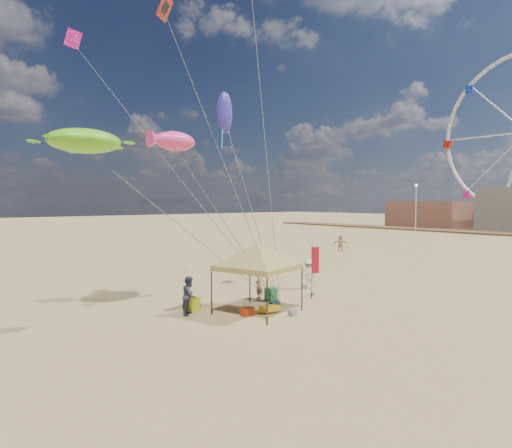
{
  "coord_description": "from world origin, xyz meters",
  "views": [
    {
      "loc": [
        -14.8,
        -15.03,
        5.22
      ],
      "look_at": [
        0.0,
        3.0,
        4.0
      ],
      "focal_mm": 30.59,
      "sensor_mm": 36.0,
      "label": 1
    }
  ],
  "objects_px": {
    "feather_flag": "(314,263)",
    "person_near_c": "(308,274)",
    "cooler_blue": "(272,292)",
    "person_near_b": "(189,295)",
    "canopy_tent": "(258,245)",
    "cooler_red": "(247,312)",
    "chair_yellow": "(193,304)",
    "beach_cart": "(270,308)",
    "person_near_a": "(259,284)",
    "chair_green": "(271,294)",
    "lamp_north": "(416,200)",
    "person_far_c": "(341,243)"
  },
  "relations": [
    {
      "from": "feather_flag",
      "to": "person_near_c",
      "type": "distance_m",
      "value": 2.78
    },
    {
      "from": "cooler_blue",
      "to": "person_near_b",
      "type": "xyz_separation_m",
      "value": [
        -5.71,
        -0.74,
        0.7
      ]
    },
    {
      "from": "canopy_tent",
      "to": "cooler_red",
      "type": "height_order",
      "value": "canopy_tent"
    },
    {
      "from": "chair_yellow",
      "to": "beach_cart",
      "type": "bearing_deg",
      "value": -44.5
    },
    {
      "from": "cooler_blue",
      "to": "person_near_a",
      "type": "distance_m",
      "value": 1.33
    },
    {
      "from": "feather_flag",
      "to": "beach_cart",
      "type": "distance_m",
      "value": 4.26
    },
    {
      "from": "canopy_tent",
      "to": "chair_green",
      "type": "bearing_deg",
      "value": 34.39
    },
    {
      "from": "beach_cart",
      "to": "person_near_b",
      "type": "bearing_deg",
      "value": 146.01
    },
    {
      "from": "chair_green",
      "to": "cooler_red",
      "type": "bearing_deg",
      "value": -150.67
    },
    {
      "from": "canopy_tent",
      "to": "lamp_north",
      "type": "relative_size",
      "value": 0.72
    },
    {
      "from": "cooler_blue",
      "to": "person_far_c",
      "type": "height_order",
      "value": "person_far_c"
    },
    {
      "from": "cooler_red",
      "to": "cooler_blue",
      "type": "bearing_deg",
      "value": 34.44
    },
    {
      "from": "chair_yellow",
      "to": "cooler_blue",
      "type": "bearing_deg",
      "value": 2.78
    },
    {
      "from": "person_near_a",
      "to": "lamp_north",
      "type": "height_order",
      "value": "lamp_north"
    },
    {
      "from": "beach_cart",
      "to": "lamp_north",
      "type": "distance_m",
      "value": 62.35
    },
    {
      "from": "chair_yellow",
      "to": "person_near_a",
      "type": "relative_size",
      "value": 0.45
    },
    {
      "from": "cooler_red",
      "to": "lamp_north",
      "type": "bearing_deg",
      "value": 23.96
    },
    {
      "from": "beach_cart",
      "to": "feather_flag",
      "type": "bearing_deg",
      "value": 11.11
    },
    {
      "from": "chair_green",
      "to": "person_near_b",
      "type": "bearing_deg",
      "value": 176.89
    },
    {
      "from": "person_near_c",
      "to": "lamp_north",
      "type": "height_order",
      "value": "lamp_north"
    },
    {
      "from": "beach_cart",
      "to": "lamp_north",
      "type": "bearing_deg",
      "value": 24.59
    },
    {
      "from": "person_far_c",
      "to": "lamp_north",
      "type": "distance_m",
      "value": 36.54
    },
    {
      "from": "person_near_b",
      "to": "person_far_c",
      "type": "height_order",
      "value": "person_near_b"
    },
    {
      "from": "feather_flag",
      "to": "person_near_b",
      "type": "height_order",
      "value": "feather_flag"
    },
    {
      "from": "cooler_red",
      "to": "chair_green",
      "type": "distance_m",
      "value": 3.29
    },
    {
      "from": "cooler_blue",
      "to": "lamp_north",
      "type": "xyz_separation_m",
      "value": [
        53.88,
        23.02,
        5.33
      ]
    },
    {
      "from": "feather_flag",
      "to": "chair_green",
      "type": "bearing_deg",
      "value": 153.5
    },
    {
      "from": "cooler_red",
      "to": "chair_green",
      "type": "bearing_deg",
      "value": 29.33
    },
    {
      "from": "beach_cart",
      "to": "person_near_c",
      "type": "height_order",
      "value": "person_near_c"
    },
    {
      "from": "person_near_c",
      "to": "person_near_b",
      "type": "bearing_deg",
      "value": 0.09
    },
    {
      "from": "cooler_blue",
      "to": "chair_yellow",
      "type": "distance_m",
      "value": 5.24
    },
    {
      "from": "canopy_tent",
      "to": "person_far_c",
      "type": "relative_size",
      "value": 3.47
    },
    {
      "from": "chair_green",
      "to": "person_near_c",
      "type": "xyz_separation_m",
      "value": [
        3.78,
        0.94,
        0.54
      ]
    },
    {
      "from": "cooler_red",
      "to": "person_far_c",
      "type": "distance_m",
      "value": 27.23
    },
    {
      "from": "cooler_red",
      "to": "chair_green",
      "type": "xyz_separation_m",
      "value": [
        2.87,
        1.61,
        0.16
      ]
    },
    {
      "from": "chair_yellow",
      "to": "person_near_c",
      "type": "xyz_separation_m",
      "value": [
        8.07,
        0.2,
        0.54
      ]
    },
    {
      "from": "canopy_tent",
      "to": "person_near_c",
      "type": "height_order",
      "value": "canopy_tent"
    },
    {
      "from": "chair_green",
      "to": "person_near_c",
      "type": "relative_size",
      "value": 0.39
    },
    {
      "from": "person_near_b",
      "to": "lamp_north",
      "type": "distance_m",
      "value": 64.32
    },
    {
      "from": "feather_flag",
      "to": "cooler_red",
      "type": "distance_m",
      "value": 5.33
    },
    {
      "from": "feather_flag",
      "to": "cooler_red",
      "type": "height_order",
      "value": "feather_flag"
    },
    {
      "from": "person_far_c",
      "to": "person_near_c",
      "type": "bearing_deg",
      "value": -102.94
    },
    {
      "from": "cooler_blue",
      "to": "cooler_red",
      "type": "bearing_deg",
      "value": -145.56
    },
    {
      "from": "beach_cart",
      "to": "person_near_a",
      "type": "xyz_separation_m",
      "value": [
        1.45,
        2.56,
        0.57
      ]
    },
    {
      "from": "feather_flag",
      "to": "chair_yellow",
      "type": "relative_size",
      "value": 4.05
    },
    {
      "from": "canopy_tent",
      "to": "beach_cart",
      "type": "distance_m",
      "value": 3.02
    },
    {
      "from": "cooler_red",
      "to": "person_near_a",
      "type": "bearing_deg",
      "value": 41.59
    },
    {
      "from": "chair_green",
      "to": "chair_yellow",
      "type": "distance_m",
      "value": 4.36
    },
    {
      "from": "cooler_red",
      "to": "cooler_blue",
      "type": "distance_m",
      "value": 4.61
    },
    {
      "from": "feather_flag",
      "to": "person_near_a",
      "type": "height_order",
      "value": "feather_flag"
    }
  ]
}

